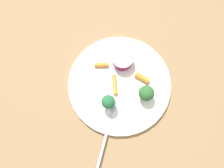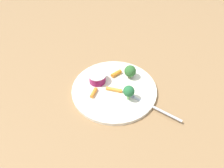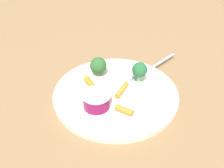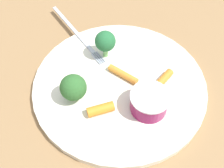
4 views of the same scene
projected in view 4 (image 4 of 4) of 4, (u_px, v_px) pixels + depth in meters
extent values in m
plane|color=olive|center=(119.00, 87.00, 0.46)|extent=(2.40, 2.40, 0.00)
cylinder|color=silver|center=(120.00, 85.00, 0.46)|extent=(0.29, 0.29, 0.01)
cylinder|color=maroon|center=(149.00, 103.00, 0.41)|extent=(0.06, 0.06, 0.03)
cylinder|color=silver|center=(150.00, 96.00, 0.40)|extent=(0.06, 0.06, 0.00)
cylinder|color=#97B064|center=(75.00, 96.00, 0.43)|extent=(0.01, 0.01, 0.01)
sphere|color=#2D612B|center=(73.00, 87.00, 0.41)|extent=(0.04, 0.04, 0.04)
cylinder|color=#7DBF6D|center=(106.00, 51.00, 0.48)|extent=(0.01, 0.01, 0.02)
sphere|color=#246537|center=(105.00, 41.00, 0.46)|extent=(0.04, 0.04, 0.04)
cylinder|color=orange|center=(164.00, 79.00, 0.45)|extent=(0.03, 0.04, 0.01)
cylinder|color=orange|center=(101.00, 109.00, 0.41)|extent=(0.02, 0.04, 0.02)
cylinder|color=orange|center=(123.00, 74.00, 0.45)|extent=(0.05, 0.05, 0.01)
cube|color=#AEB6C8|center=(73.00, 29.00, 0.53)|extent=(0.15, 0.07, 0.00)
cube|color=#AEB6C8|center=(101.00, 57.00, 0.48)|extent=(0.03, 0.01, 0.00)
cube|color=#AEB6C8|center=(99.00, 57.00, 0.48)|extent=(0.03, 0.01, 0.00)
cube|color=#AEB6C8|center=(98.00, 58.00, 0.48)|extent=(0.03, 0.01, 0.00)
cube|color=#AEB6C8|center=(96.00, 59.00, 0.48)|extent=(0.03, 0.01, 0.00)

